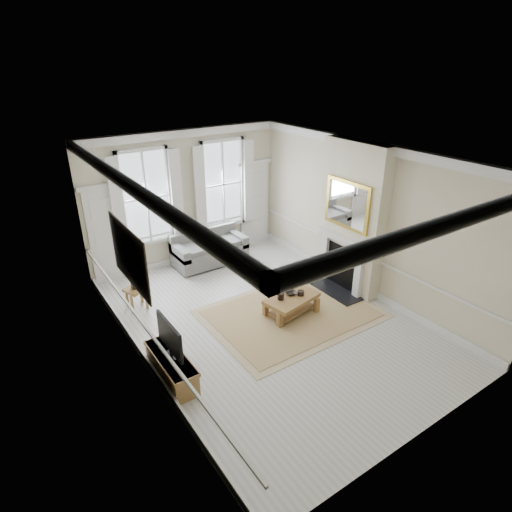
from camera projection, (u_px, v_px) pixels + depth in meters
floor at (268, 321)px, 8.84m from camera, size 7.20×7.20×0.00m
ceiling at (270, 156)px, 7.38m from camera, size 7.20×7.20×0.00m
back_wall at (186, 198)px, 10.81m from camera, size 5.20×0.00×5.20m
left_wall at (136, 283)px, 6.80m from camera, size 0.00×7.20×7.20m
right_wall at (365, 219)px, 9.42m from camera, size 0.00×7.20×7.20m
window_left at (146, 198)px, 10.15m from camera, size 1.26×0.20×2.20m
window_right at (223, 184)px, 11.21m from camera, size 1.26×0.20×2.20m
door_left at (109, 236)px, 9.98m from camera, size 0.90×0.08×2.30m
door_right at (254, 205)px, 12.05m from camera, size 0.90×0.08×2.30m
painting at (129, 256)px, 6.89m from camera, size 0.05×1.66×1.06m
chimney_breast at (352, 218)px, 9.48m from camera, size 0.35×1.70×3.38m
hearth at (332, 289)px, 9.99m from camera, size 0.55×1.50×0.05m
fireplace at (341, 260)px, 9.78m from camera, size 0.21×1.45×1.33m
mirror at (347, 205)px, 9.22m from camera, size 0.06×1.26×1.06m
sofa at (209, 250)px, 11.17m from camera, size 1.87×0.91×0.87m
side_table at (136, 292)px, 9.14m from camera, size 0.52×0.52×0.49m
rug at (291, 313)px, 9.07m from camera, size 3.50×2.60×0.02m
coffee_table at (292, 300)px, 8.93m from camera, size 1.24×0.86×0.42m
ceramic_pot_a at (281, 296)px, 8.78m from camera, size 0.13×0.13×0.13m
ceramic_pot_b at (301, 293)px, 8.94m from camera, size 0.14×0.14×0.10m
bowl at (291, 293)px, 8.98m from camera, size 0.27×0.27×0.06m
tv_stand at (172, 368)px, 7.18m from camera, size 0.41×1.28×0.46m
tv at (170, 337)px, 6.93m from camera, size 0.08×0.90×0.68m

